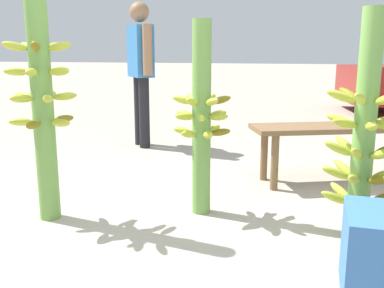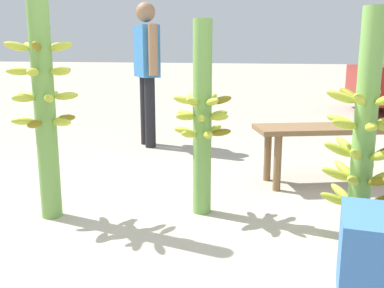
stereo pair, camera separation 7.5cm
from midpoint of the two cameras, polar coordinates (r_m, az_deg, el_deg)
name	(u,v)px [view 2 (the right image)]	position (r m, az deg, el deg)	size (l,w,h in m)	color
ground_plane	(173,245)	(2.46, -1.69, -13.28)	(80.00, 80.00, 0.00)	#A89E8C
banana_stalk_left	(43,90)	(2.81, -18.49, 6.87)	(0.42, 0.42, 1.64)	#6B9E47
banana_stalk_center	(202,119)	(2.77, 2.15, 3.36)	(0.39, 0.38, 1.26)	#6B9E47
banana_stalk_right	(364,138)	(2.47, 22.76, 0.68)	(0.44, 0.44, 1.29)	#6B9E47
vendor_person	(147,63)	(4.87, -5.62, 10.74)	(0.48, 0.55, 1.59)	black
market_bench	(344,135)	(3.68, 20.19, 1.17)	(1.47, 0.94, 0.48)	brown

